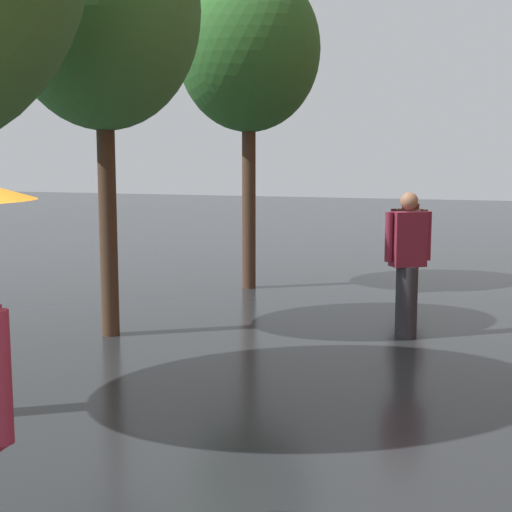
% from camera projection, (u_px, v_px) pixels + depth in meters
% --- Properties ---
extents(street_tree_1, '(2.28, 2.28, 5.22)m').
position_uv_depth(street_tree_1, '(102.00, 11.00, 8.15)').
color(street_tree_1, '#473323').
rests_on(street_tree_1, ground).
extents(street_tree_2, '(2.31, 2.31, 5.21)m').
position_uv_depth(street_tree_2, '(249.00, 51.00, 11.41)').
color(street_tree_2, '#473323').
rests_on(street_tree_2, ground).
extents(pedestrian_walking_midground, '(0.49, 0.42, 1.74)m').
position_uv_depth(pedestrian_walking_midground, '(407.00, 264.00, 8.41)').
color(pedestrian_walking_midground, '#2D2D33').
rests_on(pedestrian_walking_midground, ground).
extents(pedestrian_walking_far, '(0.59, 0.34, 1.58)m').
position_uv_depth(pedestrian_walking_far, '(409.00, 240.00, 11.46)').
color(pedestrian_walking_far, black).
rests_on(pedestrian_walking_far, ground).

